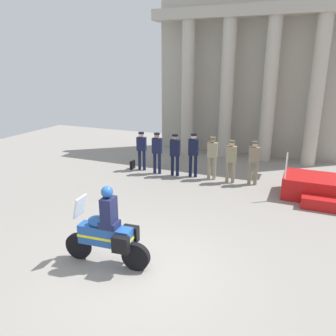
{
  "coord_description": "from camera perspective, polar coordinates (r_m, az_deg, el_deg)",
  "views": [
    {
      "loc": [
        3.11,
        -5.72,
        4.39
      ],
      "look_at": [
        -0.66,
        3.19,
        1.37
      ],
      "focal_mm": 36.0,
      "sensor_mm": 36.0,
      "label": 1
    }
  ],
  "objects": [
    {
      "name": "ground_plane",
      "position": [
        7.85,
        -4.84,
        -16.74
      ],
      "size": [
        28.0,
        28.0,
        0.0
      ],
      "primitive_type": "plane",
      "color": "gray"
    },
    {
      "name": "colonnade_backdrop",
      "position": [
        16.72,
        13.88,
        15.44
      ],
      "size": [
        9.29,
        1.47,
        7.79
      ],
      "color": "#A49F91",
      "rests_on": "ground_plane"
    },
    {
      "name": "reviewing_stand",
      "position": [
        12.44,
        25.5,
        -3.36
      ],
      "size": [
        2.91,
        1.98,
        1.64
      ],
      "color": "#B71414",
      "rests_on": "ground_plane"
    },
    {
      "name": "officer_in_row_0",
      "position": [
        14.27,
        -4.5,
        3.42
      ],
      "size": [
        0.41,
        0.27,
        1.64
      ],
      "rotation": [
        0.0,
        0.0,
        3.29
      ],
      "color": "#141938",
      "rests_on": "ground_plane"
    },
    {
      "name": "officer_in_row_1",
      "position": [
        13.75,
        -1.88,
        3.09
      ],
      "size": [
        0.41,
        0.27,
        1.71
      ],
      "rotation": [
        0.0,
        0.0,
        3.29
      ],
      "color": "#141938",
      "rests_on": "ground_plane"
    },
    {
      "name": "officer_in_row_2",
      "position": [
        13.46,
        1.19,
        2.77
      ],
      "size": [
        0.41,
        0.27,
        1.71
      ],
      "rotation": [
        0.0,
        0.0,
        3.29
      ],
      "color": "black",
      "rests_on": "ground_plane"
    },
    {
      "name": "officer_in_row_3",
      "position": [
        13.37,
        4.31,
        2.76
      ],
      "size": [
        0.41,
        0.27,
        1.76
      ],
      "rotation": [
        0.0,
        0.0,
        3.29
      ],
      "color": "black",
      "rests_on": "ground_plane"
    },
    {
      "name": "officer_in_row_4",
      "position": [
        13.17,
        7.51,
        2.27
      ],
      "size": [
        0.41,
        0.27,
        1.69
      ],
      "rotation": [
        0.0,
        0.0,
        3.29
      ],
      "color": "gray",
      "rests_on": "ground_plane"
    },
    {
      "name": "officer_in_row_5",
      "position": [
        12.89,
        10.63,
        1.65
      ],
      "size": [
        0.41,
        0.27,
        1.65
      ],
      "rotation": [
        0.0,
        0.0,
        3.29
      ],
      "color": "#847A5B",
      "rests_on": "ground_plane"
    },
    {
      "name": "officer_in_row_6",
      "position": [
        12.86,
        14.32,
        1.42
      ],
      "size": [
        0.41,
        0.27,
        1.66
      ],
      "rotation": [
        0.0,
        0.0,
        3.29
      ],
      "color": "#7A7056",
      "rests_on": "ground_plane"
    },
    {
      "name": "motorcycle_with_rider",
      "position": [
        7.71,
        -10.1,
        -10.75
      ],
      "size": [
        2.09,
        0.73,
        1.9
      ],
      "rotation": [
        0.0,
        0.0,
        3.23
      ],
      "color": "black",
      "rests_on": "ground_plane"
    },
    {
      "name": "briefcase_on_ground",
      "position": [
        14.66,
        -6.03,
        0.55
      ],
      "size": [
        0.1,
        0.32,
        0.36
      ],
      "primitive_type": "cube",
      "color": "black",
      "rests_on": "ground_plane"
    }
  ]
}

